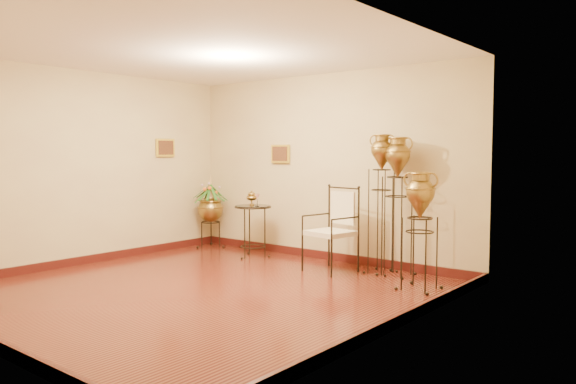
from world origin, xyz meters
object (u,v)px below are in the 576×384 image
Objects in this scene: amphora_mid at (397,205)px; armchair at (330,229)px; amphora_tall at (381,202)px; side_table at (253,230)px; planter_urn at (210,206)px.

amphora_mid reaches higher than armchair.
amphora_tall is 1.86× the size of side_table.
amphora_mid is 1.60× the size of armchair.
planter_urn is (-3.55, 0.00, -0.23)m from amphora_mid.
armchair is at bearing -149.76° from amphora_tall.
side_table is (1.20, -0.23, -0.28)m from planter_urn.
amphora_mid is 2.42m from side_table.
amphora_tall is 1.50× the size of planter_urn.
armchair is (-0.82, -0.34, -0.35)m from amphora_mid.
planter_urn reaches higher than armchair.
amphora_mid is at bearing 5.57° from side_table.
amphora_tall reaches higher than side_table.
amphora_mid is (0.24, 0.00, -0.03)m from amphora_tall.
amphora_tall reaches higher than armchair.
armchair is at bearing -7.16° from planter_urn.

